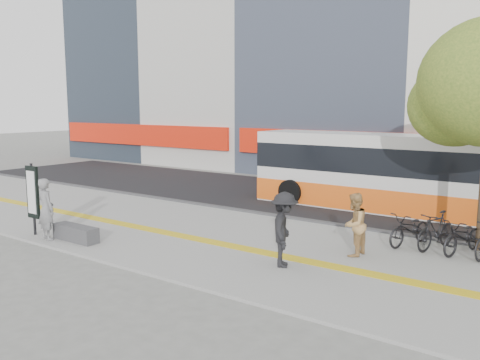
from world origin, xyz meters
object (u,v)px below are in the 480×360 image
Objects in this scene: pedestrian_dark at (284,230)px; bench at (76,233)px; bus at (393,175)px; pedestrian_tan at (354,225)px; signboard at (33,193)px; seated_woman at (46,209)px.

bench is at bearing 77.53° from pedestrian_dark.
pedestrian_dark is (0.12, -8.18, -0.40)m from bus.
pedestrian_tan is (1.16, -6.35, -0.49)m from bus.
signboard is 9.52m from pedestrian_tan.
bench is at bearing -145.03° from seated_woman.
seated_woman reaches higher than pedestrian_tan.
bench is 0.96× the size of pedestrian_tan.
bus is at bearing 58.18° from bench.
bench is 6.36m from pedestrian_dark.
bus is 6.45× the size of pedestrian_tan.
pedestrian_tan is (7.18, 3.35, 0.61)m from bench.
pedestrian_tan reaches higher than bench.
bench is at bearing -121.82° from bus.
bus is at bearing -25.54° from pedestrian_dark.
signboard is 0.89m from seated_woman.
signboard is at bearing -65.69° from pedestrian_tan.
pedestrian_tan is (7.98, 3.75, -0.08)m from seated_woman.
seated_woman is (-6.82, -10.10, -0.42)m from bus.
signboard is 1.19× the size of pedestrian_dark.
bus is 5.83× the size of pedestrian_dark.
bus is 12.19m from seated_woman.
bus reaches higher than pedestrian_tan.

